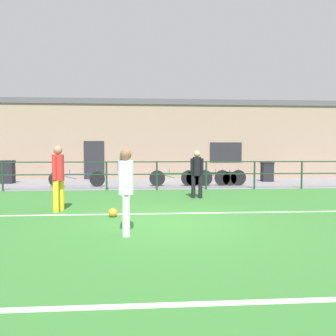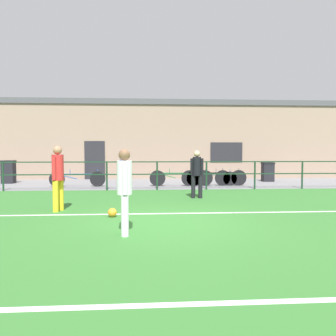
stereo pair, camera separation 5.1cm
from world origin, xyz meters
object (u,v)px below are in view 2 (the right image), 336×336
Objects in this scene: bicycle_parked_3 at (176,178)px; trash_bin_1 at (8,172)px; player_winger at (58,174)px; bicycle_parked_4 at (206,178)px; trash_bin_0 at (268,172)px; bicycle_parked_0 at (222,178)px; player_striker at (125,186)px; soccer_ball_match at (112,212)px; bicycle_parked_1 at (77,179)px; player_goalkeeper at (197,171)px; bicycle_parked_2 at (212,178)px; spectator_child at (122,168)px.

bicycle_parked_3 is 8.06m from trash_bin_1.
bicycle_parked_4 is (4.92, 5.68, -0.59)m from player_winger.
bicycle_parked_0 is at bearing -146.23° from trash_bin_0.
soccer_ball_match is (-0.40, 1.68, -0.80)m from player_striker.
bicycle_parked_1 is 2.46× the size of trash_bin_0.
player_striker is at bearing -58.33° from trash_bin_1.
soccer_ball_match is 0.22× the size of trash_bin_0.
player_winger is 0.73× the size of bicycle_parked_3.
bicycle_parked_3 reaches higher than bicycle_parked_1.
bicycle_parked_3 is (-0.37, 3.59, -0.52)m from player_goalkeeper.
bicycle_parked_0 is 3.35m from trash_bin_0.
trash_bin_0 is at bearing 21.07° from bicycle_parked_3.
trash_bin_0 reaches higher than bicycle_parked_2.
player_goalkeeper is at bearing -84.06° from bicycle_parked_3.
bicycle_parked_1 is 5.87m from bicycle_parked_2.
trash_bin_1 is at bearing -31.65° from spectator_child.
player_winger is at bearing -138.16° from trash_bin_0.
bicycle_parked_4 is (1.33, 0.00, -0.00)m from bicycle_parked_3.
bicycle_parked_0 is at bearing 0.00° from bicycle_parked_2.
player_striker is at bearing -72.65° from bicycle_parked_1.
spectator_child reaches higher than bicycle_parked_2.
bicycle_parked_3 is (-2.05, -0.00, -0.00)m from bicycle_parked_0.
bicycle_parked_3 is 1.33m from bicycle_parked_4.
trash_bin_0 is at bearing 11.56° from bicycle_parked_1.
bicycle_parked_0 reaches higher than soccer_ball_match.
spectator_child reaches higher than bicycle_parked_3.
soccer_ball_match is 0.16× the size of spectator_child.
bicycle_parked_2 reaches higher than soccer_ball_match.
bicycle_parked_4 is (0.96, 3.59, -0.52)m from player_goalkeeper.
spectator_child reaches higher than bicycle_parked_1.
bicycle_parked_4 is at bearing -151.98° from trash_bin_0.
bicycle_parked_0 is (4.47, -0.88, -0.38)m from spectator_child.
bicycle_parked_3 is at bearing 180.00° from bicycle_parked_4.
player_striker reaches higher than trash_bin_0.
player_striker is at bearing -101.70° from bicycle_parked_3.
player_goalkeeper is 5.27m from spectator_child.
bicycle_parked_1 is at bearing -27.67° from player_goalkeeper.
player_goalkeeper is 0.70× the size of bicycle_parked_2.
soccer_ball_match is at bearing -55.27° from trash_bin_1.
bicycle_parked_3 is 2.12× the size of trash_bin_1.
bicycle_parked_0 is (3.75, 8.23, -0.53)m from player_striker.
player_striker is at bearing -110.26° from bicycle_parked_4.
bicycle_parked_3 is 2.39× the size of trash_bin_0.
trash_bin_1 is (-3.59, 1.76, 0.21)m from bicycle_parked_1.
trash_bin_1 is at bearing 169.95° from bicycle_parked_0.
trash_bin_0 is at bearing 148.55° from player_winger.
soccer_ball_match is at bearing 69.94° from spectator_child.
bicycle_parked_4 is at bearing 144.34° from spectator_child.
player_winger is at bearing -122.29° from bicycle_parked_3.
spectator_child is at bearing 168.88° from bicycle_parked_0.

